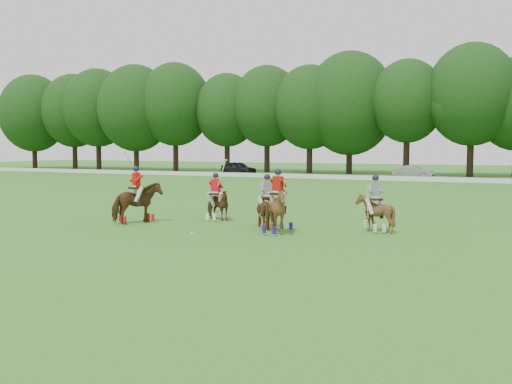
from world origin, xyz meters
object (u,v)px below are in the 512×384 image
at_px(car_left, 239,168).
at_px(polo_stripe_a, 267,209).
at_px(polo_red_a, 137,202).
at_px(polo_ball, 192,233).
at_px(polo_red_b, 216,204).
at_px(car_mid, 414,172).
at_px(polo_red_c, 278,210).
at_px(polo_stripe_b, 375,212).

relative_size(car_left, polo_stripe_a, 2.04).
bearing_deg(polo_red_a, polo_ball, -24.40).
relative_size(polo_red_b, polo_ball, 29.24).
bearing_deg(car_left, car_mid, -77.24).
relative_size(car_left, polo_ball, 48.88).
bearing_deg(polo_red_b, car_mid, 86.65).
height_order(car_left, polo_red_a, polo_red_a).
xyz_separation_m(car_mid, polo_red_b, (-2.18, -37.31, 0.06)).
bearing_deg(car_mid, car_left, 98.11).
bearing_deg(polo_red_c, car_left, 118.66).
bearing_deg(car_left, polo_red_b, -141.82).
height_order(car_left, polo_stripe_a, polo_stripe_a).
distance_m(polo_red_a, polo_red_c, 6.51).
relative_size(car_left, car_mid, 1.09).
distance_m(car_left, polo_red_b, 41.31).
relative_size(car_left, polo_red_b, 1.67).
bearing_deg(polo_red_b, polo_stripe_a, -22.85).
bearing_deg(car_left, polo_ball, -142.59).
bearing_deg(polo_red_a, car_left, 111.00).
height_order(car_left, car_mid, car_left).
distance_m(car_left, polo_red_c, 45.27).
bearing_deg(polo_ball, polo_red_a, 155.60).
distance_m(car_left, polo_ball, 45.46).
relative_size(car_mid, polo_stripe_a, 1.88).
bearing_deg(car_left, polo_red_c, -138.58).
height_order(polo_red_c, polo_ball, polo_red_c).
bearing_deg(polo_red_a, car_mid, 83.21).
height_order(polo_red_a, polo_red_c, polo_red_a).
bearing_deg(polo_red_c, polo_stripe_a, 129.74).
distance_m(polo_red_b, polo_stripe_a, 3.29).
bearing_deg(polo_stripe_a, polo_red_b, 157.15).
xyz_separation_m(car_left, polo_red_b, (17.74, -37.31, -0.02)).
bearing_deg(polo_red_a, polo_red_c, -0.93).
distance_m(polo_red_c, polo_stripe_a, 1.48).
xyz_separation_m(polo_red_b, polo_stripe_b, (7.14, -0.42, 0.04)).
bearing_deg(car_mid, polo_red_a, -178.68).
relative_size(polo_stripe_a, polo_stripe_b, 0.99).
distance_m(car_mid, polo_red_b, 37.37).
bearing_deg(polo_stripe_b, polo_red_b, 176.60).
distance_m(car_left, polo_red_a, 42.43).
xyz_separation_m(polo_stripe_a, polo_ball, (-1.81, -2.73, -0.72)).
xyz_separation_m(polo_red_b, polo_ball, (1.22, -4.01, -0.68)).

